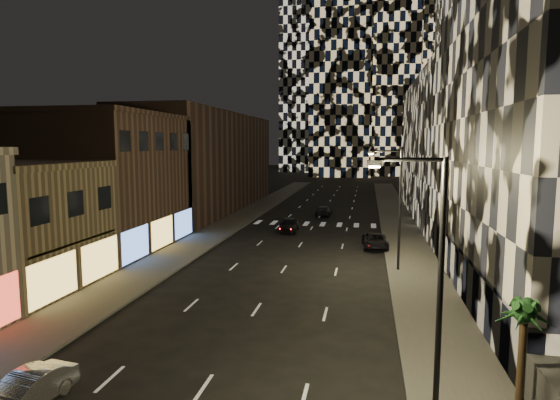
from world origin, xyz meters
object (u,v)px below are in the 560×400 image
at_px(streetlight_far, 397,201).
at_px(car_silver_parked, 26,392).
at_px(streetlight_near, 433,273).
at_px(car_dark_midlane, 289,225).
at_px(car_dark_oncoming, 324,211).
at_px(palm_tree, 524,321).
at_px(car_dark_rightlane, 375,241).

distance_m(streetlight_far, car_silver_parked, 26.21).
bearing_deg(streetlight_near, car_dark_midlane, 107.03).
distance_m(streetlight_near, car_silver_parked, 15.00).
bearing_deg(car_dark_midlane, streetlight_far, -56.50).
relative_size(streetlight_far, car_silver_parked, 2.28).
xyz_separation_m(streetlight_near, car_dark_oncoming, (-7.85, 46.76, -4.70)).
xyz_separation_m(streetlight_near, car_silver_parked, (-14.15, -1.55, -4.70)).
xyz_separation_m(streetlight_near, palm_tree, (3.15, 0.96, -1.75)).
height_order(car_silver_parked, car_dark_rightlane, car_dark_rightlane).
height_order(streetlight_far, car_dark_oncoming, streetlight_far).
xyz_separation_m(streetlight_far, palm_tree, (3.15, -19.04, -1.75)).
bearing_deg(streetlight_far, palm_tree, -80.62).
bearing_deg(car_silver_parked, streetlight_far, 64.06).
bearing_deg(car_dark_oncoming, car_dark_midlane, 79.53).
distance_m(car_dark_oncoming, palm_tree, 47.19).
relative_size(streetlight_far, car_dark_rightlane, 1.88).
height_order(streetlight_far, palm_tree, streetlight_far).
distance_m(car_silver_parked, car_dark_rightlane, 31.93).
bearing_deg(streetlight_near, car_dark_oncoming, 99.54).
height_order(car_silver_parked, car_dark_midlane, car_dark_midlane).
height_order(streetlight_near, car_dark_rightlane, streetlight_near).
distance_m(car_dark_oncoming, car_dark_rightlane, 20.14).
bearing_deg(car_dark_oncoming, car_dark_rightlane, 110.68).
relative_size(streetlight_near, streetlight_far, 1.00).
xyz_separation_m(car_silver_parked, palm_tree, (17.30, 2.51, 2.95)).
bearing_deg(car_silver_parked, car_dark_midlane, 91.63).
xyz_separation_m(streetlight_far, car_dark_midlane, (-10.55, 14.43, -4.57)).
bearing_deg(streetlight_far, car_dark_rightlane, 99.98).
distance_m(car_dark_midlane, car_dark_oncoming, 12.62).
xyz_separation_m(streetlight_near, car_dark_midlane, (-10.55, 34.43, -4.57)).
distance_m(streetlight_far, car_dark_midlane, 18.45).
height_order(streetlight_far, car_dark_rightlane, streetlight_far).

